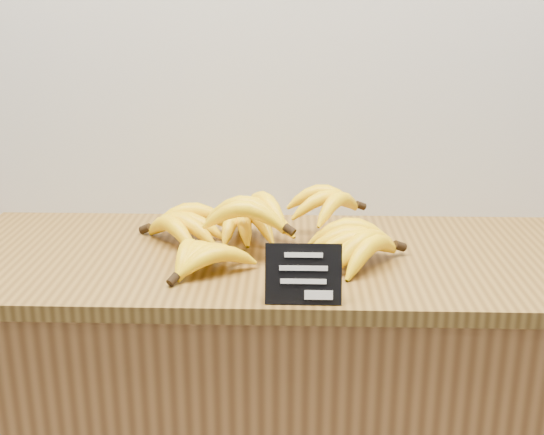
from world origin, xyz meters
The scene contains 3 objects.
counter_top centered at (-0.07, 2.75, 0.92)m, with size 1.32×0.54×0.03m, color brown.
chalkboard_sign centered at (-0.01, 2.51, 0.98)m, with size 0.13×0.01×0.10m, color black.
banana_pile centered at (-0.09, 2.75, 0.98)m, with size 0.55×0.38×0.12m.
Camera 1 is at (-0.03, 1.45, 1.42)m, focal length 45.00 mm.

